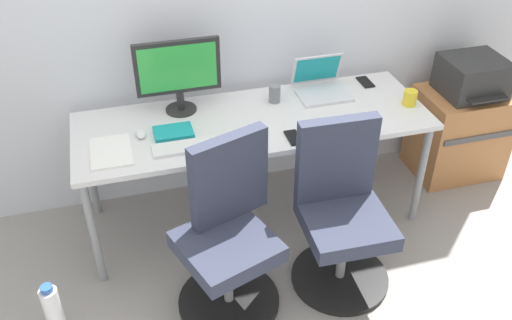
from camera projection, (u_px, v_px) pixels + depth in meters
The scene contains 19 objects.
ground_plane at pixel (254, 215), 3.61m from camera, with size 5.28×5.28×0.00m, color gray.
desk at pixel (254, 127), 3.23m from camera, with size 2.02×0.70×0.72m.
office_chair_left at pixel (228, 236), 2.84m from camera, with size 0.56×0.56×0.94m.
office_chair_right at pixel (341, 215), 2.97m from camera, with size 0.54×0.54×0.94m.
side_cabinet at pixel (458, 132), 3.85m from camera, with size 0.58×0.44×0.61m.
printer at pixel (472, 76), 3.61m from camera, with size 0.38×0.40×0.24m.
water_bottle_on_floor at pixel (53, 309), 2.81m from camera, with size 0.09×0.09×0.31m.
desktop_monitor at pixel (178, 71), 3.14m from camera, with size 0.48×0.18×0.43m.
open_laptop at pixel (321, 84), 3.43m from camera, with size 0.31×0.29×0.22m.
keyboard_by_monitor at pixel (185, 147), 2.95m from camera, with size 0.34×0.12×0.02m, color silver.
keyboard_by_laptop at pixel (348, 131), 3.08m from camera, with size 0.34×0.12×0.02m, color #B7B7B7.
mouse_by_monitor at pixel (259, 144), 2.96m from camera, with size 0.06×0.10×0.03m, color #B7B7B7.
mouse_by_laptop at pixel (141, 134), 3.05m from camera, with size 0.06×0.10×0.03m, color silver.
coffee_mug at pixel (410, 98), 3.31m from camera, with size 0.08×0.08×0.09m, color yellow.
pen_cup at pixel (275, 94), 3.34m from camera, with size 0.07×0.07×0.10m, color slate.
phone_near_monitor at pixel (365, 82), 3.56m from camera, with size 0.07×0.14×0.01m, color black.
phone_near_laptop at pixel (293, 138), 3.03m from camera, with size 0.07×0.14×0.01m, color black.
notebook at pixel (173, 132), 3.06m from camera, with size 0.21×0.15×0.03m, color teal.
paper_pile at pixel (111, 152), 2.92m from camera, with size 0.21×0.30×0.01m, color white.
Camera 1 is at (-0.72, -2.65, 2.38)m, focal length 39.57 mm.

